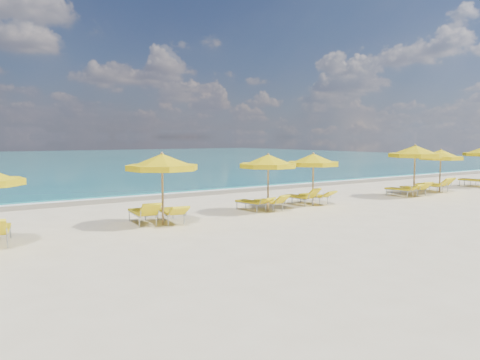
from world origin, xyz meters
TOP-DOWN VIEW (x-y plane):
  - ground_plane at (0.00, 0.00)m, footprint 120.00×120.00m
  - ocean at (0.00, 48.00)m, footprint 120.00×80.00m
  - wet_sand_band at (0.00, 7.40)m, footprint 120.00×2.60m
  - foam_line at (0.00, 8.20)m, footprint 120.00×1.20m
  - whitecap_near at (-6.00, 17.00)m, footprint 14.00×0.36m
  - whitecap_far at (8.00, 24.00)m, footprint 18.00×0.30m
  - umbrella_3 at (-4.13, 0.06)m, footprint 2.96×2.96m
  - umbrella_4 at (0.49, 0.25)m, footprint 2.99×2.99m
  - umbrella_5 at (3.12, 0.48)m, footprint 3.00×3.00m
  - umbrella_6 at (9.44, -0.05)m, footprint 2.68×2.68m
  - umbrella_7 at (12.12, 0.27)m, footprint 2.79×2.79m
  - lounger_3_left at (-4.63, 0.60)m, footprint 0.85×1.98m
  - lounger_3_right at (-3.72, 0.30)m, footprint 0.90×2.00m
  - lounger_4_left at (0.13, 0.84)m, footprint 0.87×1.84m
  - lounger_4_right at (0.85, 0.62)m, footprint 0.64×1.70m
  - lounger_5_left at (2.75, 0.95)m, footprint 0.85×1.79m
  - lounger_5_right at (3.65, 0.93)m, footprint 0.73×1.83m
  - lounger_6_left at (8.92, 0.36)m, footprint 0.79×1.86m
  - lounger_6_right at (9.97, 0.34)m, footprint 0.93×1.84m
  - lounger_7_left at (11.66, 0.56)m, footprint 0.80×1.94m
  - lounger_7_right at (12.56, 0.77)m, footprint 0.79×1.85m
  - lounger_8_left at (16.34, 0.75)m, footprint 0.80×2.09m

SIDE VIEW (x-z plane):
  - ground_plane at x=0.00m, z-range 0.00..0.00m
  - ocean at x=0.00m, z-range -0.15..0.15m
  - wet_sand_band at x=0.00m, z-range -0.01..0.01m
  - foam_line at x=0.00m, z-range -0.01..0.01m
  - whitecap_near at x=-6.00m, z-range -0.03..0.03m
  - whitecap_far at x=8.00m, z-range -0.03..0.03m
  - lounger_4_right at x=0.85m, z-range -0.16..0.57m
  - lounger_4_left at x=0.13m, z-range -0.12..0.53m
  - lounger_5_right at x=3.65m, z-range -0.13..0.55m
  - lounger_6_left at x=8.92m, z-range -0.14..0.57m
  - lounger_6_right at x=9.97m, z-range -0.18..0.61m
  - lounger_5_left at x=2.75m, z-range -0.20..0.64m
  - lounger_7_right at x=12.56m, z-range -0.19..0.64m
  - lounger_3_right at x=-3.72m, z-range -0.14..0.60m
  - lounger_7_left at x=11.66m, z-range -0.20..0.67m
  - lounger_3_left at x=-4.63m, z-range -0.20..0.68m
  - lounger_8_left at x=16.34m, z-range -0.15..0.64m
  - umbrella_5 at x=3.12m, z-range 0.81..3.12m
  - umbrella_4 at x=0.49m, z-range 0.82..3.16m
  - umbrella_7 at x=12.12m, z-range 0.83..3.18m
  - umbrella_3 at x=-4.13m, z-range 0.87..3.34m
  - umbrella_6 at x=9.44m, z-range 0.92..3.54m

